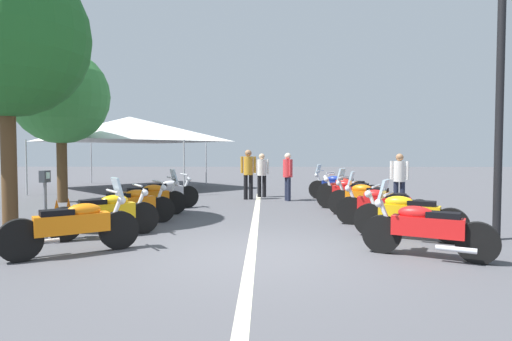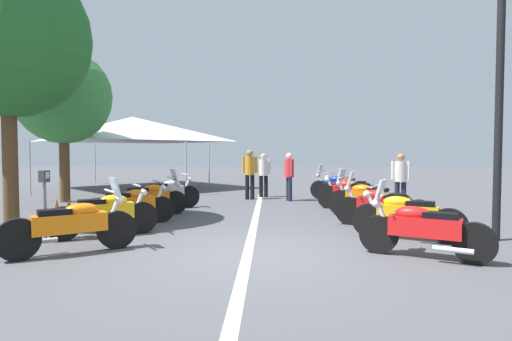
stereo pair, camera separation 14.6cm
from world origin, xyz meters
TOP-DOWN VIEW (x-y plane):
  - ground_plane at (0.00, 0.00)m, footprint 80.00×80.00m
  - lane_centre_stripe at (3.23, 0.00)m, footprint 13.12×0.16m
  - motorcycle_left_row_0 at (-0.06, 2.80)m, footprint 1.33×1.80m
  - motorcycle_left_row_1 at (1.32, 2.82)m, footprint 1.23×1.83m
  - motorcycle_left_row_2 at (2.66, 2.80)m, footprint 1.26×1.85m
  - motorcycle_left_row_3 at (4.00, 2.77)m, footprint 1.14×1.90m
  - motorcycle_left_row_4 at (5.32, 2.63)m, footprint 1.13×1.82m
  - motorcycle_right_row_0 at (-0.14, -2.70)m, footprint 1.08×1.83m
  - motorcycle_right_row_1 at (1.22, -2.89)m, footprint 1.09×1.90m
  - motorcycle_right_row_2 at (2.63, -2.81)m, footprint 0.98×2.01m
  - motorcycle_right_row_3 at (3.94, -2.80)m, footprint 1.25×1.91m
  - motorcycle_right_row_4 at (5.31, -2.67)m, footprint 1.07×1.91m
  - motorcycle_right_row_5 at (6.52, -2.83)m, footprint 1.18×1.88m
  - motorcycle_right_row_6 at (7.85, -2.75)m, footprint 1.13×2.01m
  - street_lamp_twin_globe at (1.23, -4.54)m, footprint 0.32×1.22m
  - parking_meter at (1.09, 3.87)m, footprint 0.19×0.15m
  - traffic_cone_0 at (2.38, 4.31)m, footprint 0.36×0.36m
  - traffic_cone_1 at (2.59, 4.14)m, footprint 0.36×0.36m
  - bystander_0 at (5.48, -4.08)m, footprint 0.32×0.49m
  - bystander_1 at (7.45, -1.00)m, footprint 0.51×0.32m
  - bystander_2 at (8.59, -0.12)m, footprint 0.32×0.53m
  - bystander_3 at (7.84, 0.34)m, footprint 0.32×0.53m
  - roadside_tree_0 at (6.92, 6.37)m, footprint 3.07×3.07m
  - roadside_tree_1 at (2.60, 5.46)m, footprint 3.57×3.57m
  - event_tent at (12.03, 5.78)m, footprint 6.63×6.63m

SIDE VIEW (x-z plane):
  - ground_plane at x=0.00m, z-range 0.00..0.00m
  - lane_centre_stripe at x=3.23m, z-range 0.00..0.01m
  - traffic_cone_0 at x=2.38m, z-range -0.02..0.60m
  - traffic_cone_1 at x=2.59m, z-range -0.02..0.60m
  - motorcycle_left_row_2 at x=2.66m, z-range -0.04..0.94m
  - motorcycle_left_row_1 at x=1.32m, z-range -0.04..0.95m
  - motorcycle_right_row_1 at x=1.22m, z-range -0.04..0.95m
  - motorcycle_right_row_5 at x=6.52m, z-range -0.04..0.96m
  - motorcycle_left_row_4 at x=5.32m, z-range -0.04..0.96m
  - motorcycle_right_row_0 at x=-0.14m, z-range -0.14..1.06m
  - motorcycle_left_row_3 at x=4.00m, z-range -0.14..1.06m
  - motorcycle_right_row_2 at x=2.63m, z-range -0.14..1.06m
  - motorcycle_right_row_4 at x=5.31m, z-range -0.04..0.97m
  - motorcycle_right_row_6 at x=7.85m, z-range -0.14..1.07m
  - motorcycle_left_row_0 at x=-0.06m, z-range -0.14..1.07m
  - motorcycle_right_row_3 at x=3.94m, z-range -0.14..1.08m
  - parking_meter at x=1.09m, z-range 0.25..1.54m
  - bystander_2 at x=8.59m, z-range 0.13..1.71m
  - bystander_0 at x=5.48m, z-range 0.13..1.72m
  - bystander_1 at x=7.45m, z-range 0.13..1.74m
  - bystander_3 at x=7.84m, z-range 0.15..1.86m
  - event_tent at x=12.03m, z-range 1.05..4.25m
  - roadside_tree_0 at x=6.92m, z-range 0.93..5.91m
  - street_lamp_twin_globe at x=1.23m, z-range 0.95..6.48m
  - roadside_tree_1 at x=2.60m, z-range 1.18..7.16m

